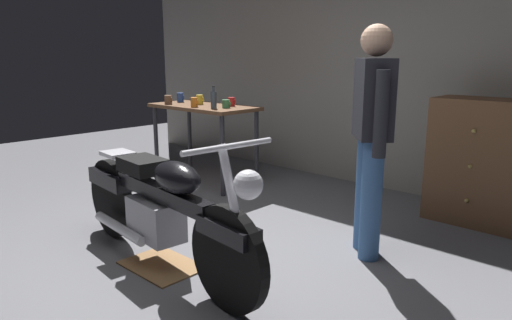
# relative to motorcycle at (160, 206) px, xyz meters

# --- Properties ---
(ground_plane) EXTENTS (12.00, 12.00, 0.00)m
(ground_plane) POSITION_rel_motorcycle_xyz_m (0.16, 0.15, -0.45)
(ground_plane) COLOR slate
(back_wall) EXTENTS (8.00, 0.12, 3.10)m
(back_wall) POSITION_rel_motorcycle_xyz_m (0.16, 2.95, 1.10)
(back_wall) COLOR gray
(back_wall) RESTS_ON ground_plane
(workbench) EXTENTS (1.30, 0.64, 0.90)m
(workbench) POSITION_rel_motorcycle_xyz_m (-1.53, 1.72, 0.34)
(workbench) COLOR brown
(workbench) RESTS_ON ground_plane
(motorcycle) EXTENTS (2.19, 0.60, 1.00)m
(motorcycle) POSITION_rel_motorcycle_xyz_m (0.00, 0.00, 0.00)
(motorcycle) COLOR black
(motorcycle) RESTS_ON ground_plane
(person_standing) EXTENTS (0.42, 0.45, 1.67)m
(person_standing) POSITION_rel_motorcycle_xyz_m (0.92, 1.20, 0.48)
(person_standing) COLOR #3D659D
(person_standing) RESTS_ON ground_plane
(wooden_dresser) EXTENTS (0.80, 0.47, 1.10)m
(wooden_dresser) POSITION_rel_motorcycle_xyz_m (1.28, 2.45, 0.10)
(wooden_dresser) COLOR brown
(wooden_dresser) RESTS_ON ground_plane
(drip_tray) EXTENTS (0.56, 0.40, 0.01)m
(drip_tray) POSITION_rel_motorcycle_xyz_m (-0.01, 0.00, -0.44)
(drip_tray) COLOR olive
(drip_tray) RESTS_ON ground_plane
(mug_orange_travel) EXTENTS (0.11, 0.08, 0.11)m
(mug_orange_travel) POSITION_rel_motorcycle_xyz_m (-1.45, 1.53, 0.50)
(mug_orange_travel) COLOR orange
(mug_orange_travel) RESTS_ON workbench
(mug_yellow_tall) EXTENTS (0.12, 0.08, 0.11)m
(mug_yellow_tall) POSITION_rel_motorcycle_xyz_m (-1.63, 1.76, 0.51)
(mug_yellow_tall) COLOR yellow
(mug_yellow_tall) RESTS_ON workbench
(mug_blue_enamel) EXTENTS (0.12, 0.08, 0.11)m
(mug_blue_enamel) POSITION_rel_motorcycle_xyz_m (-2.01, 1.77, 0.51)
(mug_blue_enamel) COLOR #2D51AD
(mug_blue_enamel) RESTS_ON workbench
(mug_brown_stoneware) EXTENTS (0.12, 0.09, 0.10)m
(mug_brown_stoneware) POSITION_rel_motorcycle_xyz_m (-1.92, 1.52, 0.50)
(mug_brown_stoneware) COLOR brown
(mug_brown_stoneware) RESTS_ON workbench
(mug_red_diner) EXTENTS (0.11, 0.07, 0.10)m
(mug_red_diner) POSITION_rel_motorcycle_xyz_m (-1.21, 1.86, 0.50)
(mug_red_diner) COLOR red
(mug_red_diner) RESTS_ON workbench
(mug_green_speckled) EXTENTS (0.12, 0.08, 0.09)m
(mug_green_speckled) POSITION_rel_motorcycle_xyz_m (-1.13, 1.70, 0.50)
(mug_green_speckled) COLOR #3D7F4C
(mug_green_speckled) RESTS_ON workbench
(bottle) EXTENTS (0.06, 0.06, 0.24)m
(bottle) POSITION_rel_motorcycle_xyz_m (-1.19, 1.57, 0.55)
(bottle) COLOR #3F4C59
(bottle) RESTS_ON workbench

